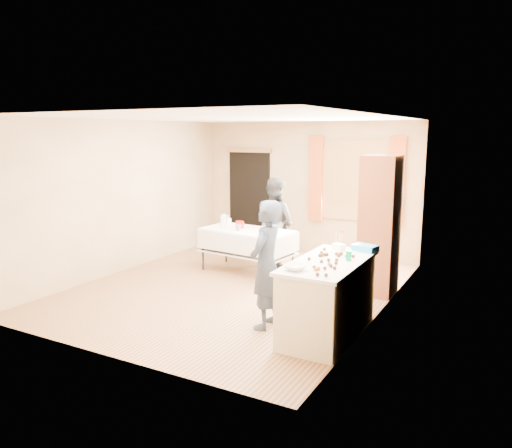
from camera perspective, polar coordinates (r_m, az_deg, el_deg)
The scene contains 29 objects.
floor at distance 7.86m, azimuth -2.24°, elevation -7.34°, with size 4.50×5.50×0.02m, color #9E7047.
ceiling at distance 7.49m, azimuth -2.38°, elevation 12.12°, with size 4.50×5.50×0.02m, color white.
wall_back at distance 10.01m, azimuth 5.84°, elevation 4.13°, with size 4.50×0.02×2.60m, color tan.
wall_front at distance 5.42m, azimuth -17.46°, elevation -1.62°, with size 4.50×0.02×2.60m, color tan.
wall_left at distance 8.93m, azimuth -14.88°, elevation 3.08°, with size 0.02×5.50×2.60m, color tan.
wall_right at distance 6.70m, azimuth 14.52°, elevation 0.76°, with size 0.02×5.50×2.60m, color tan.
window_frame at distance 9.61m, azimuth 11.29°, elevation 4.93°, with size 1.32×0.06×1.52m, color olive.
window_pane at distance 9.60m, azimuth 11.26°, elevation 4.92°, with size 1.20×0.02×1.40m, color white.
curtain_left at distance 9.83m, azimuth 6.85°, elevation 5.17°, with size 0.28×0.06×1.65m, color #AF4B1E.
curtain_right at distance 9.36m, azimuth 15.77°, elevation 4.60°, with size 0.28×0.06×1.65m, color #AF4B1E.
doorway at distance 10.59m, azimuth -0.76°, elevation 2.89°, with size 0.95×0.04×2.00m, color black.
door_lintel at distance 10.48m, azimuth -0.85°, elevation 8.41°, with size 1.05×0.06×0.08m, color olive.
cabinet at distance 7.58m, azimuth 13.95°, elevation -0.18°, with size 0.50×0.60×2.06m, color brown.
counter at distance 6.03m, azimuth 8.21°, elevation -8.38°, with size 0.75×1.58×0.91m.
party_table at distance 8.60m, azimuth -1.02°, elevation -2.63°, with size 1.68×0.98×0.75m.
chair at distance 9.49m, azimuth 1.97°, elevation -2.35°, with size 0.50×0.50×0.98m.
girl at distance 6.11m, azimuth 1.18°, elevation -4.68°, with size 0.40×0.60×1.59m, color #273044.
woman at distance 9.01m, azimuth 2.14°, elevation 0.26°, with size 0.92×0.81×1.59m, color black.
soda_can at distance 5.93m, azimuth 10.55°, elevation -3.57°, with size 0.07×0.07×0.12m, color #048A45.
mixing_bowl at distance 5.46m, azimuth 4.51°, elevation -4.97°, with size 0.29×0.29×0.06m, color white.
foam_block at distance 6.44m, azimuth 9.44°, elevation -2.61°, with size 0.15×0.10×0.08m, color white.
blue_basket at distance 6.45m, azimuth 12.35°, elevation -2.69°, with size 0.30×0.20×0.08m, color #2996E4.
pitcher at distance 8.68m, azimuth -3.73°, elevation 0.27°, with size 0.11×0.11×0.22m, color silver.
cup_red at distance 8.67m, azimuth -1.85°, elevation -0.05°, with size 0.20×0.20×0.12m, color red.
cup_rainbow at distance 8.44m, azimuth -2.02°, elevation -0.40°, with size 0.11×0.11×0.10m, color red.
small_bowl at distance 8.45m, azimuth 0.98°, elevation -0.54°, with size 0.23×0.23×0.06m, color white.
pastry_tray at distance 8.15m, azimuth 1.13°, elevation -1.10°, with size 0.28×0.20×0.02m, color white.
bottle at distance 8.99m, azimuth -3.19°, elevation 0.47°, with size 0.10×0.10×0.17m, color white.
cake_balls at distance 5.85m, azimuth 8.22°, elevation -4.08°, with size 0.50×1.16×0.04m.
Camera 1 is at (3.85, -6.42, 2.38)m, focal length 35.00 mm.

